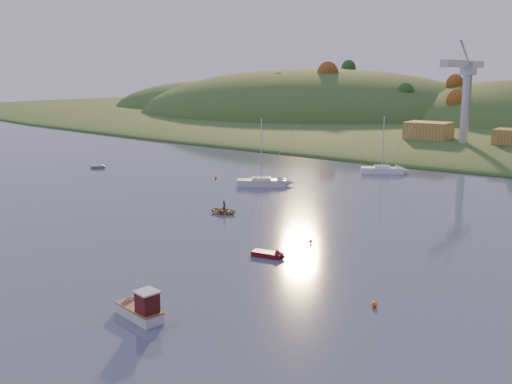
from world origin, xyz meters
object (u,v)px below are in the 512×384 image
Objects in this scene: fishing_boat at (136,307)px; sailboat_far at (382,169)px; sailboat_near at (261,182)px; grey_dinghy at (100,167)px; canoe at (224,211)px; red_tender at (274,255)px.

fishing_boat is 77.64m from sailboat_far.
sailboat_far reaches higher than fishing_boat.
sailboat_far is (11.57, 25.39, -0.03)m from sailboat_near.
sailboat_far is at bearing -11.31° from grey_dinghy.
fishing_boat is at bearing -164.78° from canoe.
sailboat_far is 3.70× the size of grey_dinghy.
fishing_boat is at bearing -101.93° from sailboat_near.
sailboat_near is (-24.48, 51.17, -0.03)m from fishing_boat.
canoe is 48.96m from grey_dinghy.
sailboat_far reaches higher than grey_dinghy.
grey_dinghy is at bearing -26.18° from fishing_boat.
red_tender is at bearing -65.06° from grey_dinghy.
sailboat_near is 39.26m from grey_dinghy.
sailboat_near reaches higher than fishing_boat.
sailboat_near reaches higher than grey_dinghy.
canoe is 1.22× the size of grey_dinghy.
sailboat_near is 1.05× the size of sailboat_far.
canoe is at bearing -124.68° from sailboat_far.
grey_dinghy is (-63.47, 46.55, -0.56)m from fishing_boat.
sailboat_near reaches higher than canoe.
sailboat_far is 58.80m from grey_dinghy.
red_tender is (17.21, -12.24, -0.11)m from canoe.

